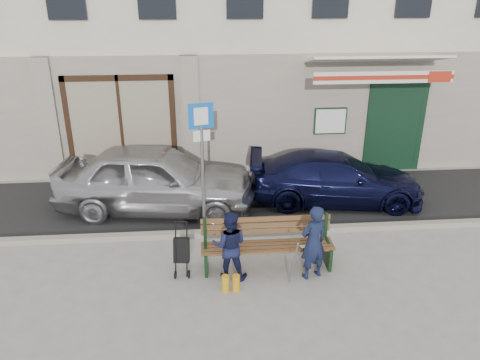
{
  "coord_description": "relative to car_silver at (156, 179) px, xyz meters",
  "views": [
    {
      "loc": [
        -1.1,
        -7.02,
        4.84
      ],
      "look_at": [
        -0.39,
        1.6,
        1.2
      ],
      "focal_mm": 35.0,
      "sensor_mm": 36.0,
      "label": 1
    }
  ],
  "objects": [
    {
      "name": "ground",
      "position": [
        2.2,
        -2.87,
        -0.76
      ],
      "size": [
        80.0,
        80.0,
        0.0
      ],
      "primitive_type": "plane",
      "color": "#9E9991",
      "rests_on": "ground"
    },
    {
      "name": "asphalt_lane",
      "position": [
        2.2,
        0.23,
        -0.76
      ],
      "size": [
        60.0,
        3.2,
        0.01
      ],
      "primitive_type": "cube",
      "color": "#282828",
      "rests_on": "ground"
    },
    {
      "name": "curb",
      "position": [
        2.2,
        -1.37,
        -0.7
      ],
      "size": [
        60.0,
        0.18,
        0.12
      ],
      "primitive_type": "cube",
      "color": "#9E9384",
      "rests_on": "ground"
    },
    {
      "name": "car_silver",
      "position": [
        0.0,
        0.0,
        0.0
      ],
      "size": [
        4.69,
        2.39,
        1.53
      ],
      "primitive_type": "imported",
      "rotation": [
        0.0,
        0.0,
        1.44
      ],
      "color": "#B5B6BA",
      "rests_on": "ground"
    },
    {
      "name": "car_navy",
      "position": [
        4.2,
        0.09,
        -0.17
      ],
      "size": [
        4.24,
        2.14,
        1.18
      ],
      "primitive_type": "imported",
      "rotation": [
        0.0,
        0.0,
        1.45
      ],
      "color": "black",
      "rests_on": "ground"
    },
    {
      "name": "parking_sign",
      "position": [
        1.07,
        -1.01,
        1.06
      ],
      "size": [
        0.49,
        0.16,
        2.72
      ],
      "rotation": [
        0.0,
        0.0,
        0.26
      ],
      "color": "gray",
      "rests_on": "ground"
    },
    {
      "name": "bench",
      "position": [
        2.15,
        -2.61,
        -0.31
      ],
      "size": [
        2.4,
        1.17,
        0.98
      ],
      "color": "brown",
      "rests_on": "ground"
    },
    {
      "name": "man",
      "position": [
        2.95,
        -2.97,
        -0.07
      ],
      "size": [
        0.59,
        0.49,
        1.39
      ],
      "primitive_type": "imported",
      "rotation": [
        0.0,
        0.0,
        3.51
      ],
      "color": "#141B37",
      "rests_on": "ground"
    },
    {
      "name": "woman",
      "position": [
        1.5,
        -2.86,
        -0.13
      ],
      "size": [
        0.69,
        0.58,
        1.28
      ],
      "primitive_type": "imported",
      "rotation": [
        0.0,
        0.0,
        2.98
      ],
      "color": "#151839",
      "rests_on": "ground"
    },
    {
      "name": "stroller",
      "position": [
        0.65,
        -2.64,
        -0.34
      ],
      "size": [
        0.3,
        0.42,
        0.97
      ],
      "rotation": [
        0.0,
        0.0,
        -0.11
      ],
      "color": "black",
      "rests_on": "ground"
    }
  ]
}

